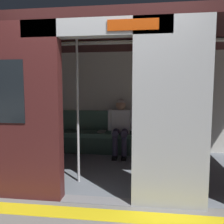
% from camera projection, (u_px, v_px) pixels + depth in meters
% --- Properties ---
extents(ground_plane, '(60.00, 60.00, 0.00)m').
position_uv_depth(ground_plane, '(96.00, 201.00, 2.82)').
color(ground_plane, gray).
extents(platform_edge_strip, '(8.00, 0.24, 0.01)m').
position_uv_depth(platform_edge_strip, '(91.00, 214.00, 2.53)').
color(platform_edge_strip, yellow).
rests_on(platform_edge_strip, ground_plane).
extents(train_car, '(6.40, 2.60, 2.31)m').
position_uv_depth(train_car, '(106.00, 82.00, 3.78)').
color(train_car, '#ADAFB5').
rests_on(train_car, ground_plane).
extents(bench_seat, '(2.80, 0.44, 0.44)m').
position_uv_depth(bench_seat, '(115.00, 138.00, 4.85)').
color(bench_seat, '#4C7566').
rests_on(bench_seat, ground_plane).
extents(person_seated, '(0.55, 0.68, 1.17)m').
position_uv_depth(person_seated, '(121.00, 123.00, 4.75)').
color(person_seated, silver).
rests_on(person_seated, ground_plane).
extents(handbag, '(0.26, 0.15, 0.17)m').
position_uv_depth(handbag, '(138.00, 129.00, 4.85)').
color(handbag, maroon).
rests_on(handbag, bench_seat).
extents(book, '(0.17, 0.23, 0.03)m').
position_uv_depth(book, '(102.00, 131.00, 4.97)').
color(book, silver).
rests_on(book, bench_seat).
extents(grab_pole_door, '(0.04, 0.04, 2.17)m').
position_uv_depth(grab_pole_door, '(78.00, 110.00, 3.29)').
color(grab_pole_door, silver).
rests_on(grab_pole_door, ground_plane).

